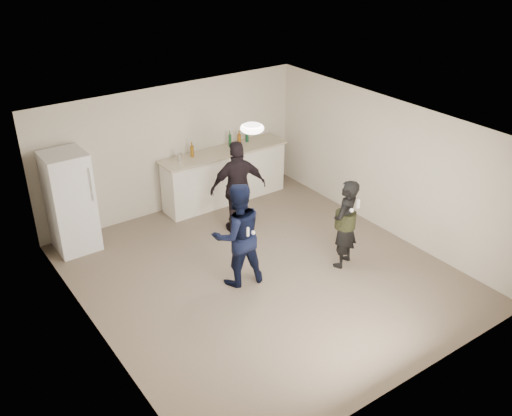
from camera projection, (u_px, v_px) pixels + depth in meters
floor at (263, 274)px, 9.40m from camera, size 6.00×6.00×0.00m
ceiling at (264, 131)px, 8.24m from camera, size 6.00×6.00×0.00m
wall_back at (173, 149)px, 10.99m from camera, size 6.00×0.00×6.00m
wall_front at (414, 304)px, 6.64m from camera, size 6.00×0.00×6.00m
wall_left at (92, 263)px, 7.41m from camera, size 0.00×6.00×6.00m
wall_right at (388, 166)px, 10.22m from camera, size 0.00×6.00×6.00m
counter at (225, 177)px, 11.58m from camera, size 2.60×0.56×1.05m
counter_top at (224, 152)px, 11.32m from camera, size 2.68×0.64×0.04m
fridge at (70, 202)px, 9.74m from camera, size 0.70×0.70×1.80m
fridge_handle at (91, 184)px, 9.43m from camera, size 0.02×0.02×0.60m
ceiling_dome at (252, 128)px, 8.48m from camera, size 0.36×0.36×0.16m
shaker at (179, 157)px, 10.83m from camera, size 0.08×0.08×0.17m
man at (238, 235)px, 8.84m from camera, size 0.95×0.80×1.72m
woman at (345, 224)px, 9.32m from camera, size 0.67×0.57×1.55m
camo_shorts at (345, 220)px, 9.29m from camera, size 0.34×0.34×0.28m
spectator at (238, 188)px, 10.28m from camera, size 1.12×0.71×1.77m
remote_man at (248, 232)px, 8.55m from camera, size 0.04×0.04×0.15m
nunchuk_man at (253, 233)px, 8.66m from camera, size 0.07×0.07×0.07m
remote_woman at (358, 204)px, 8.92m from camera, size 0.04×0.04×0.15m
nunchuk_woman at (352, 210)px, 8.94m from camera, size 0.07×0.07×0.07m
bottle_cluster at (228, 142)px, 11.44m from camera, size 1.40×0.14×0.25m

